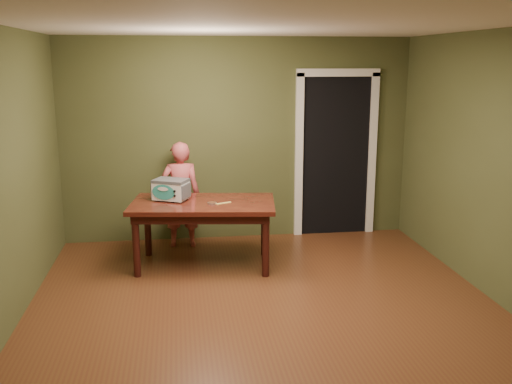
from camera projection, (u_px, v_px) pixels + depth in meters
floor at (268, 317)px, 5.24m from camera, size 5.00×5.00×0.00m
room_shell at (269, 132)px, 4.86m from camera, size 4.52×5.02×2.61m
doorway at (330, 153)px, 7.86m from camera, size 1.10×0.66×2.25m
dining_table at (203, 210)px, 6.43m from camera, size 1.70×1.10×0.75m
toy_oven at (171, 189)px, 6.46m from camera, size 0.46×0.40×0.24m
baking_pan at (212, 203)px, 6.30m from camera, size 0.10×0.10×0.02m
spatula at (224, 203)px, 6.33m from camera, size 0.17×0.10×0.01m
child at (181, 195)px, 7.11m from camera, size 0.50×0.34×1.33m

